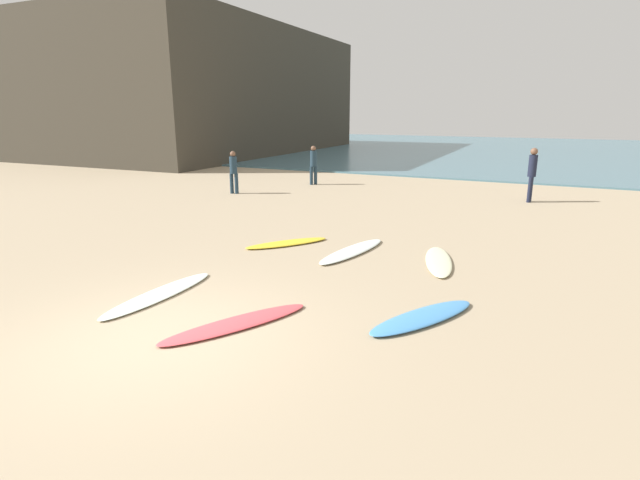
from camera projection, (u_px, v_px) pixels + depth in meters
ground_plane at (156, 339)px, 6.81m from camera, size 120.00×120.00×0.00m
ocean_water at (501, 150)px, 40.08m from camera, size 120.00×40.00×0.08m
coastal_headland at (161, 94)px, 39.20m from camera, size 23.99×25.11×8.87m
surfboard_0 at (287, 243)px, 11.64m from camera, size 1.61×1.96×0.07m
surfboard_1 at (439, 261)px, 10.23m from camera, size 1.11×2.27×0.08m
surfboard_2 at (423, 317)px, 7.43m from camera, size 1.46×2.15×0.09m
surfboard_3 at (159, 294)px, 8.40m from camera, size 0.52×2.51×0.06m
surfboard_4 at (352, 251)px, 10.97m from camera, size 0.90×2.54×0.08m
surfboard_5 at (236, 323)px, 7.24m from camera, size 1.51×2.36×0.07m
beachgoer_near at (313, 163)px, 20.99m from camera, size 0.39×0.39×1.65m
beachgoer_mid at (532, 172)px, 16.87m from camera, size 0.29×0.34×1.86m
beachgoer_far at (233, 170)px, 18.68m from camera, size 0.34×0.33×1.62m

